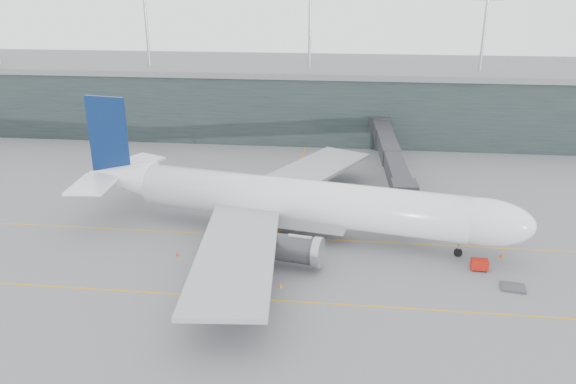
# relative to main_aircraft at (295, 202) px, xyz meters

# --- Properties ---
(ground) EXTENTS (320.00, 320.00, 0.00)m
(ground) POSITION_rel_main_aircraft_xyz_m (-7.42, 2.97, -4.87)
(ground) COLOR slate
(ground) RESTS_ON ground
(taxiline_a) EXTENTS (160.00, 0.25, 0.02)m
(taxiline_a) POSITION_rel_main_aircraft_xyz_m (-7.42, -1.03, -4.86)
(taxiline_a) COLOR orange
(taxiline_a) RESTS_ON ground
(taxiline_b) EXTENTS (160.00, 0.25, 0.02)m
(taxiline_b) POSITION_rel_main_aircraft_xyz_m (-7.42, -17.03, -4.86)
(taxiline_b) COLOR orange
(taxiline_b) RESTS_ON ground
(taxiline_lead_main) EXTENTS (0.25, 60.00, 0.02)m
(taxiline_lead_main) POSITION_rel_main_aircraft_xyz_m (-2.42, 22.97, -4.86)
(taxiline_lead_main) COLOR orange
(taxiline_lead_main) RESTS_ON ground
(terminal) EXTENTS (240.00, 36.00, 29.00)m
(terminal) POSITION_rel_main_aircraft_xyz_m (-7.42, 60.97, 2.75)
(terminal) COLOR black
(terminal) RESTS_ON ground
(main_aircraft) EXTENTS (61.69, 57.21, 17.37)m
(main_aircraft) POSITION_rel_main_aircraft_xyz_m (0.00, 0.00, 0.00)
(main_aircraft) COLOR white
(main_aircraft) RESTS_ON ground
(jet_bridge) EXTENTS (5.77, 45.55, 6.93)m
(jet_bridge) POSITION_rel_main_aircraft_xyz_m (13.69, 27.99, 0.32)
(jet_bridge) COLOR #27272C
(jet_bridge) RESTS_ON ground
(gse_cart) EXTENTS (2.01, 1.33, 1.34)m
(gse_cart) POSITION_rel_main_aircraft_xyz_m (22.86, -7.38, -4.13)
(gse_cart) COLOR #A8160C
(gse_cart) RESTS_ON ground
(baggage_dolly) EXTENTS (2.92, 2.48, 0.26)m
(baggage_dolly) POSITION_rel_main_aircraft_xyz_m (25.77, -11.43, -4.72)
(baggage_dolly) COLOR #3A3B3F
(baggage_dolly) RESTS_ON ground
(uld_a) EXTENTS (2.29, 2.03, 1.76)m
(uld_a) POSITION_rel_main_aircraft_xyz_m (-13.16, 13.37, -3.95)
(uld_a) COLOR #36373B
(uld_a) RESTS_ON ground
(uld_b) EXTENTS (2.30, 1.93, 1.93)m
(uld_b) POSITION_rel_main_aircraft_xyz_m (-8.87, 15.01, -3.86)
(uld_b) COLOR #36373B
(uld_b) RESTS_ON ground
(uld_c) EXTENTS (2.52, 2.23, 1.93)m
(uld_c) POSITION_rel_main_aircraft_xyz_m (-8.05, 14.13, -3.86)
(uld_c) COLOR #36373B
(uld_c) RESTS_ON ground
(cone_nose) EXTENTS (0.44, 0.44, 0.70)m
(cone_nose) POSITION_rel_main_aircraft_xyz_m (26.34, -3.58, -4.52)
(cone_nose) COLOR #F64C0D
(cone_nose) RESTS_ON ground
(cone_wing_stbd) EXTENTS (0.40, 0.40, 0.63)m
(cone_wing_stbd) POSITION_rel_main_aircraft_xyz_m (-0.18, -14.25, -4.56)
(cone_wing_stbd) COLOR orange
(cone_wing_stbd) RESTS_ON ground
(cone_wing_port) EXTENTS (0.38, 0.38, 0.61)m
(cone_wing_port) POSITION_rel_main_aircraft_xyz_m (2.80, 14.93, -4.57)
(cone_wing_port) COLOR orange
(cone_wing_port) RESTS_ON ground
(cone_tail) EXTENTS (0.43, 0.43, 0.68)m
(cone_tail) POSITION_rel_main_aircraft_xyz_m (-14.06, -7.98, -4.53)
(cone_tail) COLOR #D8410C
(cone_tail) RESTS_ON ground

